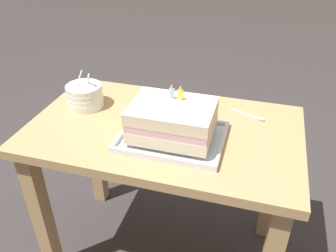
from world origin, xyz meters
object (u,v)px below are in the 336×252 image
Objects in this scene: bowl_stack at (85,96)px; serving_spoon_near_tray at (255,117)px; foil_tray at (172,138)px; birthday_cake at (172,120)px.

bowl_stack is 1.07× the size of serving_spoon_near_tray.
serving_spoon_near_tray is at bearing 40.75° from foil_tray.
birthday_cake is at bearing 90.00° from foil_tray.
birthday_cake is at bearing -18.32° from bowl_stack.
serving_spoon_near_tray is at bearing 8.25° from bowl_stack.
foil_tray is 1.29× the size of birthday_cake.
bowl_stack is (-0.41, 0.13, -0.04)m from birthday_cake.
foil_tray is at bearing -18.32° from bowl_stack.
birthday_cake is 0.43m from bowl_stack.
serving_spoon_near_tray is (0.68, 0.10, -0.04)m from bowl_stack.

